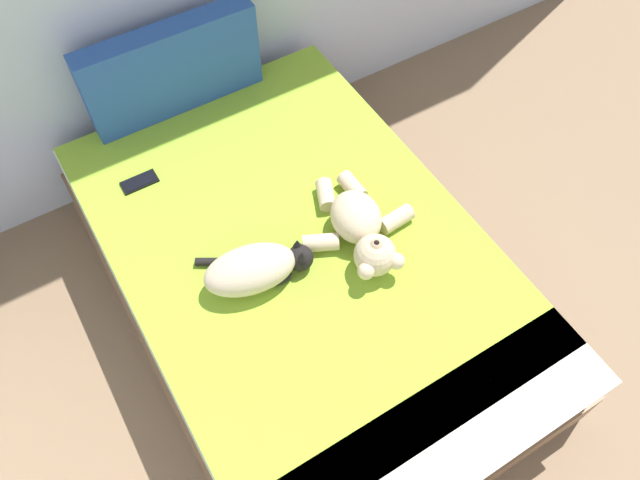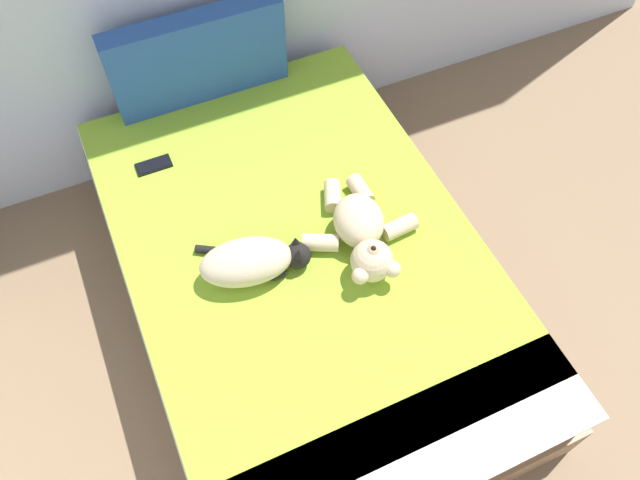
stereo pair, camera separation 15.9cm
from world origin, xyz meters
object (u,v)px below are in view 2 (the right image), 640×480
(patterned_cushion, at_px, (198,58))
(teddy_bear, at_px, (362,233))
(bed, at_px, (302,276))
(cat, at_px, (251,261))
(cell_phone, at_px, (154,165))

(patterned_cushion, relative_size, teddy_bear, 1.47)
(bed, bearing_deg, teddy_bear, -21.59)
(patterned_cushion, height_order, teddy_bear, patterned_cushion)
(bed, xyz_separation_m, cat, (-0.21, -0.03, 0.31))
(patterned_cushion, xyz_separation_m, teddy_bear, (0.29, -1.03, -0.13))
(patterned_cushion, xyz_separation_m, cell_phone, (-0.33, -0.33, -0.20))
(bed, distance_m, cell_phone, 0.78)
(cat, distance_m, teddy_bear, 0.43)
(teddy_bear, bearing_deg, bed, 158.41)
(patterned_cushion, bearing_deg, teddy_bear, -74.53)
(bed, distance_m, teddy_bear, 0.38)
(bed, height_order, teddy_bear, teddy_bear)
(teddy_bear, bearing_deg, cat, 172.88)
(patterned_cushion, height_order, cell_phone, patterned_cushion)
(patterned_cushion, height_order, cat, patterned_cushion)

